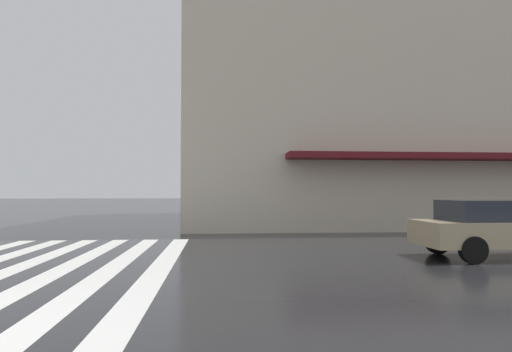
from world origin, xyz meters
name	(u,v)px	position (x,y,z in m)	size (l,w,h in m)	color
zebra_crossing	(23,276)	(4.00, -0.74, 0.00)	(13.00, 5.50, 0.01)	silver
haussmann_block_corner	(416,42)	(21.46, -16.63, 10.85)	(19.13, 27.16, 22.16)	beige
car_champagne	(501,227)	(5.50, -11.38, 0.76)	(1.85, 4.10, 1.41)	tan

